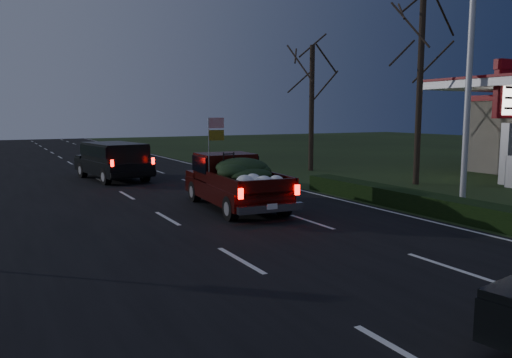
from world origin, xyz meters
name	(u,v)px	position (x,y,z in m)	size (l,w,h in m)	color
ground	(241,261)	(0.00, 0.00, 0.00)	(120.00, 120.00, 0.00)	black
road_asphalt	(241,261)	(0.00, 0.00, 0.01)	(14.00, 120.00, 0.02)	black
hedge_row	(404,199)	(7.80, 3.00, 0.30)	(1.00, 10.00, 0.60)	black
light_pole	(471,44)	(9.50, 2.00, 5.48)	(0.50, 0.90, 9.16)	silver
gas_price_pylon	(510,101)	(16.00, 4.99, 3.77)	(2.00, 0.41, 5.57)	gray
bare_tree_mid	(422,42)	(12.50, 7.00, 6.35)	(3.60, 3.60, 8.50)	black
bare_tree_far	(312,77)	(11.50, 14.00, 5.23)	(3.60, 3.60, 7.00)	black
pickup_truck	(235,178)	(2.60, 5.62, 1.03)	(2.39, 5.36, 2.74)	black
lead_suv	(113,157)	(0.63, 15.02, 1.11)	(2.84, 5.38, 1.47)	black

